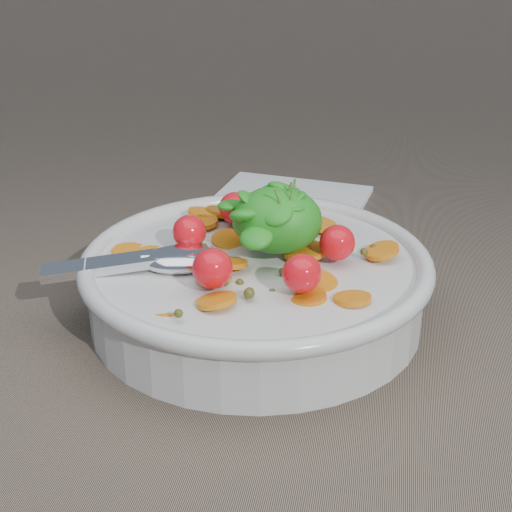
# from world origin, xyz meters

# --- Properties ---
(ground) EXTENTS (6.00, 6.00, 0.00)m
(ground) POSITION_xyz_m (0.00, 0.00, 0.00)
(ground) COLOR #7A6957
(ground) RESTS_ON ground
(bowl) EXTENTS (0.30, 0.28, 0.12)m
(bowl) POSITION_xyz_m (0.03, -0.01, 0.03)
(bowl) COLOR silver
(bowl) RESTS_ON ground
(napkin) EXTENTS (0.18, 0.17, 0.01)m
(napkin) POSITION_xyz_m (0.02, 0.25, 0.00)
(napkin) COLOR white
(napkin) RESTS_ON ground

